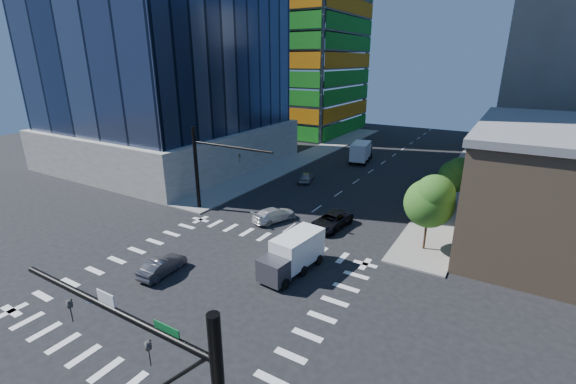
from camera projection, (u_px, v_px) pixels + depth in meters
The scene contains 14 objects.
ground at pixel (207, 285), 28.46m from camera, with size 160.00×160.00×0.00m, color black.
road_markings at pixel (207, 285), 28.45m from camera, with size 20.00×20.00×0.01m, color silver.
sidewalk_ne at pixel (465, 176), 54.83m from camera, with size 5.00×60.00×0.15m, color gray.
sidewalk_nw at pixel (310, 155), 66.97m from camera, with size 5.00×60.00×0.15m, color gray.
construction_building at pixel (298, 17), 84.04m from camera, with size 25.16×34.50×70.60m.
signal_mast_nw at pixel (206, 162), 40.86m from camera, with size 10.20×0.40×9.00m.
tree_south at pixel (431, 200), 32.09m from camera, with size 4.16×4.16×6.82m.
tree_north at pixel (456, 174), 41.91m from camera, with size 3.54×3.52×5.78m.
car_nb_far at pixel (331, 221), 37.99m from camera, with size 2.47×5.36×1.49m, color black.
car_sb_near at pixel (274, 215), 39.64m from camera, with size 1.95×4.79×1.39m, color silver.
car_sb_mid at pixel (306, 177), 52.54m from camera, with size 1.59×3.95×1.35m, color #98999F.
car_sb_cross at pixel (162, 266), 29.78m from camera, with size 1.44×4.12×1.36m, color #444348.
box_truck_near at pixel (291, 258), 29.76m from camera, with size 2.98×5.82×2.94m.
box_truck_far at pixel (362, 153), 62.88m from camera, with size 3.65×6.61×3.28m.
Camera 1 is at (17.84, -18.08, 15.77)m, focal length 24.00 mm.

